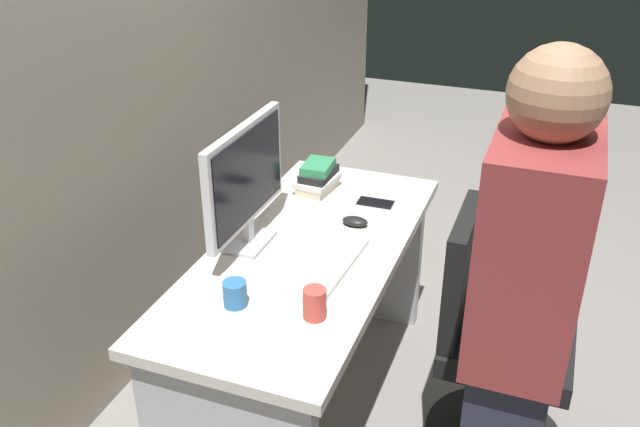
% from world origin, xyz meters
% --- Properties ---
extents(ground_plane, '(9.00, 9.00, 0.00)m').
position_xyz_m(ground_plane, '(0.00, 0.00, 0.00)').
color(ground_plane, gray).
extents(wall_back, '(6.40, 0.10, 3.00)m').
position_xyz_m(wall_back, '(0.00, 0.81, 1.50)').
color(wall_back, '#9E9384').
rests_on(wall_back, ground).
extents(desk, '(1.47, 0.65, 0.73)m').
position_xyz_m(desk, '(0.00, 0.00, 0.51)').
color(desk, beige).
rests_on(desk, ground).
extents(office_chair, '(0.52, 0.52, 0.94)m').
position_xyz_m(office_chair, '(0.05, -0.68, 0.43)').
color(office_chair, black).
rests_on(office_chair, ground).
extents(person_at_desk, '(0.40, 0.24, 1.64)m').
position_xyz_m(person_at_desk, '(-0.46, -0.77, 0.84)').
color(person_at_desk, '#262838').
rests_on(person_at_desk, ground).
extents(monitor, '(0.54, 0.14, 0.46)m').
position_xyz_m(monitor, '(-0.04, 0.21, 0.98)').
color(monitor, silver).
rests_on(monitor, desk).
extents(keyboard, '(0.44, 0.15, 0.02)m').
position_xyz_m(keyboard, '(-0.10, -0.12, 0.74)').
color(keyboard, white).
rests_on(keyboard, desk).
extents(mouse, '(0.06, 0.10, 0.03)m').
position_xyz_m(mouse, '(0.22, -0.11, 0.75)').
color(mouse, black).
rests_on(mouse, desk).
extents(cup_near_keyboard, '(0.07, 0.07, 0.10)m').
position_xyz_m(cup_near_keyboard, '(-0.38, -0.17, 0.78)').
color(cup_near_keyboard, '#D84C3F').
rests_on(cup_near_keyboard, desk).
extents(cup_by_monitor, '(0.08, 0.08, 0.08)m').
position_xyz_m(cup_by_monitor, '(-0.41, 0.08, 0.77)').
color(cup_by_monitor, '#3372B2').
rests_on(cup_by_monitor, desk).
extents(book_stack, '(0.21, 0.16, 0.12)m').
position_xyz_m(book_stack, '(0.47, 0.14, 0.79)').
color(book_stack, beige).
rests_on(book_stack, desk).
extents(cell_phone, '(0.07, 0.15, 0.01)m').
position_xyz_m(cell_phone, '(0.43, -0.13, 0.73)').
color(cell_phone, black).
rests_on(cell_phone, desk).
extents(handbag, '(0.34, 0.14, 0.38)m').
position_xyz_m(handbag, '(0.92, -0.60, 0.14)').
color(handbag, brown).
rests_on(handbag, ground).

